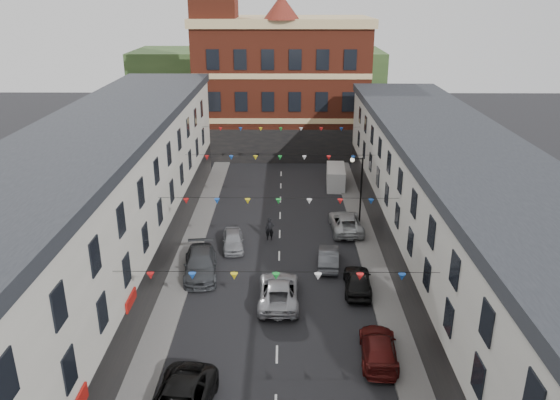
{
  "coord_description": "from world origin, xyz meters",
  "views": [
    {
      "loc": [
        0.4,
        -29.0,
        18.61
      ],
      "look_at": [
        0.06,
        8.45,
        4.36
      ],
      "focal_mm": 35.0,
      "sensor_mm": 36.0,
      "label": 1
    }
  ],
  "objects_px": {
    "car_left_e": "(233,240)",
    "car_right_e": "(329,257)",
    "car_right_d": "(358,281)",
    "car_right_f": "(346,222)",
    "white_van": "(336,177)",
    "pedestrian": "(270,229)",
    "moving_car": "(279,291)",
    "car_right_c": "(379,348)",
    "street_lamp": "(359,182)",
    "car_left_d": "(200,264)"
  },
  "relations": [
    {
      "from": "car_right_c",
      "to": "moving_car",
      "type": "distance_m",
      "value": 7.98
    },
    {
      "from": "car_left_e",
      "to": "pedestrian",
      "type": "xyz_separation_m",
      "value": [
        2.8,
        1.54,
        0.26
      ]
    },
    {
      "from": "white_van",
      "to": "pedestrian",
      "type": "bearing_deg",
      "value": -112.91
    },
    {
      "from": "car_right_f",
      "to": "street_lamp",
      "type": "bearing_deg",
      "value": -132.52
    },
    {
      "from": "pedestrian",
      "to": "car_right_e",
      "type": "bearing_deg",
      "value": -42.19
    },
    {
      "from": "street_lamp",
      "to": "pedestrian",
      "type": "bearing_deg",
      "value": -157.06
    },
    {
      "from": "street_lamp",
      "to": "white_van",
      "type": "distance_m",
      "value": 10.31
    },
    {
      "from": "car_right_d",
      "to": "white_van",
      "type": "distance_m",
      "value": 20.96
    },
    {
      "from": "car_left_d",
      "to": "street_lamp",
      "type": "bearing_deg",
      "value": 29.73
    },
    {
      "from": "white_van",
      "to": "car_left_d",
      "type": "bearing_deg",
      "value": -117.24
    },
    {
      "from": "car_right_c",
      "to": "car_right_d",
      "type": "distance_m",
      "value": 7.22
    },
    {
      "from": "pedestrian",
      "to": "moving_car",
      "type": "bearing_deg",
      "value": -81.97
    },
    {
      "from": "car_right_e",
      "to": "moving_car",
      "type": "bearing_deg",
      "value": 59.06
    },
    {
      "from": "car_left_e",
      "to": "car_right_e",
      "type": "bearing_deg",
      "value": -28.24
    },
    {
      "from": "car_right_f",
      "to": "moving_car",
      "type": "bearing_deg",
      "value": 61.73
    },
    {
      "from": "car_right_e",
      "to": "car_right_d",
      "type": "bearing_deg",
      "value": 119.65
    },
    {
      "from": "car_right_e",
      "to": "car_right_f",
      "type": "distance_m",
      "value": 6.55
    },
    {
      "from": "car_left_d",
      "to": "car_right_f",
      "type": "distance_m",
      "value": 13.41
    },
    {
      "from": "car_right_c",
      "to": "pedestrian",
      "type": "relative_size",
      "value": 2.52
    },
    {
      "from": "car_left_d",
      "to": "car_right_f",
      "type": "relative_size",
      "value": 1.04
    },
    {
      "from": "car_right_e",
      "to": "white_van",
      "type": "height_order",
      "value": "white_van"
    },
    {
      "from": "street_lamp",
      "to": "pedestrian",
      "type": "xyz_separation_m",
      "value": [
        -7.35,
        -3.11,
        -2.97
      ]
    },
    {
      "from": "car_left_d",
      "to": "pedestrian",
      "type": "distance_m",
      "value": 7.48
    },
    {
      "from": "moving_car",
      "to": "pedestrian",
      "type": "height_order",
      "value": "pedestrian"
    },
    {
      "from": "moving_car",
      "to": "car_right_d",
      "type": "bearing_deg",
      "value": -164.64
    },
    {
      "from": "street_lamp",
      "to": "car_left_d",
      "type": "height_order",
      "value": "street_lamp"
    },
    {
      "from": "car_right_d",
      "to": "car_right_f",
      "type": "height_order",
      "value": "car_right_d"
    },
    {
      "from": "car_right_c",
      "to": "car_right_d",
      "type": "relative_size",
      "value": 1.07
    },
    {
      "from": "street_lamp",
      "to": "car_left_e",
      "type": "xyz_separation_m",
      "value": [
        -10.15,
        -4.65,
        -3.23
      ]
    },
    {
      "from": "car_right_c",
      "to": "car_right_f",
      "type": "relative_size",
      "value": 0.89
    },
    {
      "from": "street_lamp",
      "to": "car_right_c",
      "type": "relative_size",
      "value": 1.27
    },
    {
      "from": "car_right_f",
      "to": "white_van",
      "type": "xyz_separation_m",
      "value": [
        0.1,
        11.1,
        0.29
      ]
    },
    {
      "from": "car_left_d",
      "to": "car_right_f",
      "type": "bearing_deg",
      "value": 28.12
    },
    {
      "from": "car_left_d",
      "to": "white_van",
      "type": "distance_m",
      "value": 21.81
    },
    {
      "from": "car_left_e",
      "to": "pedestrian",
      "type": "bearing_deg",
      "value": 22.26
    },
    {
      "from": "car_left_d",
      "to": "car_right_c",
      "type": "relative_size",
      "value": 1.17
    },
    {
      "from": "moving_car",
      "to": "car_left_e",
      "type": "bearing_deg",
      "value": -64.61
    },
    {
      "from": "street_lamp",
      "to": "car_right_f",
      "type": "xyz_separation_m",
      "value": [
        -1.05,
        -1.25,
        -3.16
      ]
    },
    {
      "from": "car_left_e",
      "to": "car_right_d",
      "type": "bearing_deg",
      "value": -42.51
    },
    {
      "from": "car_left_e",
      "to": "white_van",
      "type": "height_order",
      "value": "white_van"
    },
    {
      "from": "car_right_f",
      "to": "white_van",
      "type": "bearing_deg",
      "value": -92.91
    },
    {
      "from": "car_left_d",
      "to": "moving_car",
      "type": "relative_size",
      "value": 1.0
    },
    {
      "from": "car_left_d",
      "to": "moving_car",
      "type": "height_order",
      "value": "car_left_d"
    },
    {
      "from": "white_van",
      "to": "pedestrian",
      "type": "distance_m",
      "value": 14.46
    },
    {
      "from": "car_right_d",
      "to": "moving_car",
      "type": "relative_size",
      "value": 0.8
    },
    {
      "from": "car_left_d",
      "to": "car_right_e",
      "type": "xyz_separation_m",
      "value": [
        9.1,
        1.4,
        -0.12
      ]
    },
    {
      "from": "car_right_c",
      "to": "car_left_d",
      "type": "bearing_deg",
      "value": -35.9
    },
    {
      "from": "car_right_d",
      "to": "car_right_e",
      "type": "distance_m",
      "value": 3.95
    },
    {
      "from": "car_right_d",
      "to": "street_lamp",
      "type": "bearing_deg",
      "value": -92.78
    },
    {
      "from": "car_left_e",
      "to": "car_right_d",
      "type": "xyz_separation_m",
      "value": [
        8.87,
        -6.45,
        0.07
      ]
    }
  ]
}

